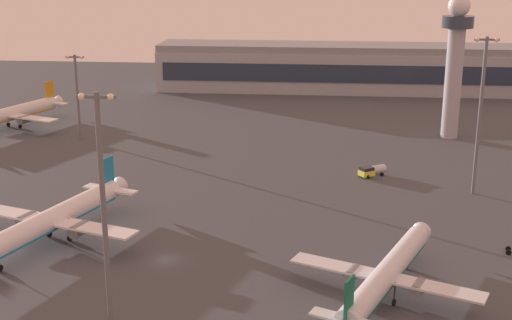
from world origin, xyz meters
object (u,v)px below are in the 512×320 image
at_px(airplane_taxiway_distant, 50,221).
at_px(fuel_truck, 372,170).
at_px(apron_light_west, 480,108).
at_px(control_tower, 455,57).
at_px(apron_light_east, 103,201).
at_px(airplane_terminal_side, 386,275).
at_px(airplane_mid_apron, 8,115).
at_px(apron_light_central, 77,91).

relative_size(airplane_taxiway_distant, fuel_truck, 6.32).
relative_size(airplane_taxiway_distant, apron_light_west, 1.27).
xyz_separation_m(control_tower, apron_light_east, (-61.16, -105.33, -3.99)).
bearing_deg(airplane_terminal_side, airplane_mid_apron, 159.73).
xyz_separation_m(apron_light_west, apron_light_central, (-94.58, 34.60, -4.88)).
bearing_deg(apron_light_east, fuel_truck, 60.81).
distance_m(control_tower, apron_light_west, 46.64).
distance_m(control_tower, apron_light_central, 98.57).
relative_size(fuel_truck, apron_light_east, 0.20).
bearing_deg(apron_light_central, airplane_taxiway_distant, -74.88).
distance_m(airplane_taxiway_distant, apron_light_west, 84.28).
relative_size(control_tower, airplane_mid_apron, 0.92).
bearing_deg(fuel_truck, apron_light_central, 37.70).
distance_m(fuel_truck, apron_light_east, 80.27).
bearing_deg(apron_light_east, apron_light_central, 111.23).
bearing_deg(airplane_taxiway_distant, apron_light_east, 143.50).
xyz_separation_m(airplane_terminal_side, airplane_mid_apron, (-96.81, 91.34, 0.58)).
relative_size(airplane_terminal_side, apron_light_central, 1.53).
xyz_separation_m(control_tower, apron_light_central, (-97.48, -11.80, -8.57)).
xyz_separation_m(control_tower, fuel_truck, (-22.82, -36.70, -20.22)).
relative_size(airplane_terminal_side, apron_light_west, 1.08).
xyz_separation_m(fuel_truck, apron_light_west, (19.92, -9.71, 16.53)).
xyz_separation_m(apron_light_east, apron_light_central, (-36.32, 93.53, -4.58)).
bearing_deg(apron_light_central, fuel_truck, -18.44).
relative_size(airplane_terminal_side, apron_light_east, 1.10).
bearing_deg(fuel_truck, airplane_mid_apron, 36.96).
xyz_separation_m(apron_light_east, apron_light_west, (58.26, 58.93, 0.30)).
bearing_deg(airplane_terminal_side, apron_light_central, 154.72).
bearing_deg(apron_light_west, control_tower, 86.43).
bearing_deg(apron_light_west, fuel_truck, 154.02).
bearing_deg(apron_light_west, apron_light_east, -134.67).
height_order(fuel_truck, apron_light_west, apron_light_west).
relative_size(airplane_terminal_side, airplane_taxiway_distant, 0.85).
bearing_deg(airplane_taxiway_distant, apron_light_central, -56.16).
xyz_separation_m(control_tower, airplane_mid_apron, (-121.39, -2.42, -17.50)).
bearing_deg(airplane_terminal_side, airplane_taxiway_distant, -171.77).
bearing_deg(fuel_truck, airplane_taxiway_distant, 93.17).
distance_m(control_tower, airplane_terminal_side, 98.60).
bearing_deg(apron_light_central, airplane_terminal_side, -48.35).
bearing_deg(control_tower, fuel_truck, -121.88).
relative_size(control_tower, airplane_terminal_side, 1.08).
bearing_deg(airplane_mid_apron, airplane_terminal_side, 158.00).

